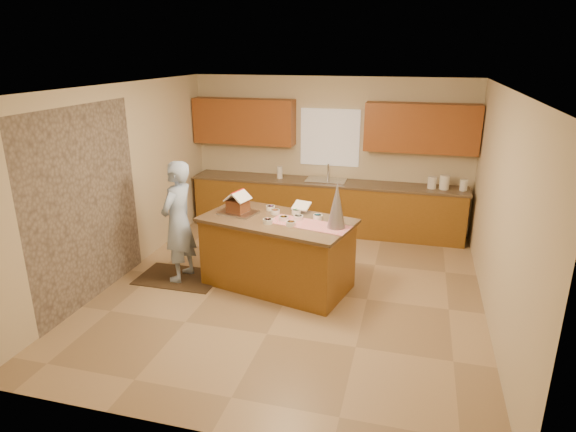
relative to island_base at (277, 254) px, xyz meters
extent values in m
plane|color=tan|center=(0.23, -0.10, -0.47)|extent=(5.50, 5.50, 0.00)
plane|color=silver|center=(0.23, -0.10, 2.23)|extent=(5.50, 5.50, 0.00)
plane|color=beige|center=(0.23, 2.65, 0.88)|extent=(5.50, 5.50, 0.00)
plane|color=beige|center=(0.23, -2.85, 0.88)|extent=(5.50, 5.50, 0.00)
plane|color=beige|center=(-2.27, -0.10, 0.88)|extent=(5.50, 5.50, 0.00)
plane|color=beige|center=(2.73, -0.10, 0.88)|extent=(5.50, 5.50, 0.00)
plane|color=gray|center=(-2.25, -0.90, 0.78)|extent=(0.00, 2.50, 2.50)
cube|color=white|center=(0.23, 2.62, 1.18)|extent=(1.05, 0.03, 1.00)
cube|color=brown|center=(0.23, 2.35, -0.03)|extent=(4.80, 0.60, 0.88)
cube|color=brown|center=(0.23, 2.35, 0.43)|extent=(4.85, 0.63, 0.04)
cube|color=#954F20|center=(-1.32, 2.47, 1.43)|extent=(1.85, 0.35, 0.80)
cube|color=#954F20|center=(1.78, 2.47, 1.43)|extent=(1.85, 0.35, 0.80)
cube|color=silver|center=(0.23, 2.35, 0.42)|extent=(0.70, 0.45, 0.12)
cylinder|color=silver|center=(0.23, 2.53, 0.59)|extent=(0.03, 0.03, 0.28)
cube|color=brown|center=(0.00, 0.00, 0.00)|extent=(2.09, 1.38, 0.94)
cube|color=brown|center=(0.00, 0.00, 0.49)|extent=(2.19, 1.48, 0.04)
cube|color=red|center=(0.47, -0.11, 0.51)|extent=(1.13, 0.62, 0.01)
cube|color=silver|center=(-0.58, 0.08, 0.52)|extent=(0.56, 0.47, 0.03)
cube|color=white|center=(0.25, 0.36, 0.61)|extent=(0.27, 0.23, 0.10)
cone|color=silver|center=(0.82, -0.14, 0.80)|extent=(0.28, 0.28, 0.59)
cube|color=black|center=(-1.44, -0.15, -0.46)|extent=(1.16, 0.76, 0.01)
imported|color=#9AB4DB|center=(-1.39, -0.15, 0.40)|extent=(0.47, 0.66, 1.71)
cylinder|color=white|center=(2.02, 2.35, 0.55)|extent=(0.14, 0.14, 0.20)
cylinder|color=white|center=(2.22, 2.35, 0.57)|extent=(0.16, 0.16, 0.23)
cylinder|color=white|center=(2.53, 2.35, 0.54)|extent=(0.13, 0.13, 0.18)
cylinder|color=white|center=(-0.62, 2.35, 0.56)|extent=(0.10, 0.10, 0.22)
cube|color=#5A2617|center=(-0.58, 0.08, 0.62)|extent=(0.29, 0.30, 0.17)
cube|color=white|center=(-0.65, 0.10, 0.77)|extent=(0.22, 0.33, 0.13)
cube|color=white|center=(-0.52, 0.07, 0.77)|extent=(0.22, 0.33, 0.13)
cylinder|color=red|center=(-0.58, 0.08, 0.83)|extent=(0.09, 0.30, 0.02)
cylinder|color=green|center=(0.20, 0.28, 0.54)|extent=(0.13, 0.13, 0.06)
cylinder|color=#EC776F|center=(-0.07, -0.20, 0.54)|extent=(0.13, 0.13, 0.06)
cylinder|color=orange|center=(-0.08, 0.20, 0.54)|extent=(0.13, 0.13, 0.06)
cylinder|color=#FFA728|center=(0.11, -0.05, 0.54)|extent=(0.13, 0.13, 0.06)
cylinder|color=silver|center=(0.28, 0.04, 0.54)|extent=(0.13, 0.13, 0.06)
cylinder|color=orange|center=(0.25, -0.21, 0.54)|extent=(0.13, 0.13, 0.06)
cylinder|color=purple|center=(-0.20, 0.35, 0.54)|extent=(0.13, 0.13, 0.06)
cylinder|color=#3795CE|center=(0.53, 0.14, 0.54)|extent=(0.13, 0.13, 0.06)
camera|label=1|loc=(1.73, -5.97, 2.66)|focal=30.67mm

